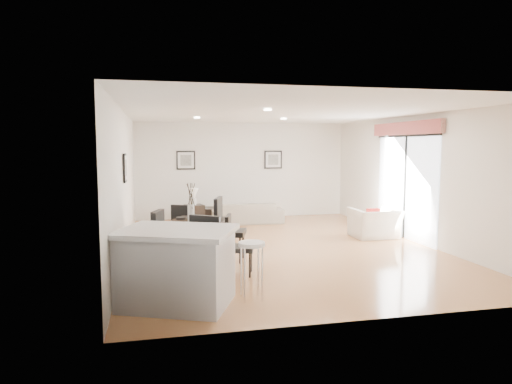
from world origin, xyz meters
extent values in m
plane|color=#B9804C|center=(0.00, 0.00, 0.00)|extent=(8.00, 8.00, 0.00)
cube|color=white|center=(0.00, 4.00, 1.35)|extent=(6.00, 0.04, 2.70)
cube|color=white|center=(0.00, -4.00, 1.35)|extent=(6.00, 0.04, 2.70)
cube|color=white|center=(-3.00, 0.00, 1.35)|extent=(0.04, 8.00, 2.70)
cube|color=white|center=(3.00, 0.00, 1.35)|extent=(0.04, 8.00, 2.70)
cube|color=white|center=(0.00, 0.00, 2.70)|extent=(6.00, 8.00, 0.02)
imported|color=gray|center=(-0.07, 2.96, 0.27)|extent=(1.92, 0.83, 0.55)
imported|color=silver|center=(2.34, 0.46, 0.32)|extent=(1.00, 0.88, 0.65)
imported|color=#325323|center=(5.49, -0.01, 0.35)|extent=(0.77, 0.72, 0.70)
imported|color=#325323|center=(5.85, 1.79, 0.29)|extent=(0.43, 0.43, 0.58)
cube|color=black|center=(-1.87, -1.33, 0.73)|extent=(1.54, 2.04, 0.06)
cylinder|color=black|center=(-2.56, -1.97, 0.35)|extent=(0.07, 0.07, 0.70)
cylinder|color=black|center=(-1.92, -0.39, 0.35)|extent=(0.07, 0.07, 0.70)
cylinder|color=black|center=(-1.83, -2.27, 0.35)|extent=(0.07, 0.07, 0.70)
cylinder|color=black|center=(-1.19, -0.69, 0.35)|extent=(0.07, 0.07, 0.70)
cube|color=black|center=(-2.61, -1.79, 0.48)|extent=(0.60, 0.60, 0.08)
cube|color=black|center=(-2.41, -1.85, 0.79)|extent=(0.19, 0.48, 0.58)
cylinder|color=black|center=(-2.74, -1.55, 0.22)|extent=(0.04, 0.04, 0.44)
cylinder|color=black|center=(-2.37, -1.66, 0.22)|extent=(0.04, 0.04, 0.44)
cylinder|color=black|center=(-2.84, -1.92, 0.22)|extent=(0.04, 0.04, 0.44)
cylinder|color=black|center=(-2.48, -2.02, 0.22)|extent=(0.04, 0.04, 0.44)
cube|color=black|center=(-2.61, -0.87, 0.43)|extent=(0.55, 0.55, 0.07)
cube|color=black|center=(-2.43, -0.93, 0.70)|extent=(0.20, 0.42, 0.51)
cylinder|color=black|center=(-2.71, -0.66, 0.20)|extent=(0.03, 0.03, 0.39)
cylinder|color=black|center=(-2.39, -0.77, 0.20)|extent=(0.03, 0.03, 0.39)
cylinder|color=black|center=(-2.82, -0.97, 0.20)|extent=(0.03, 0.03, 0.39)
cylinder|color=black|center=(-2.50, -1.09, 0.20)|extent=(0.03, 0.03, 0.39)
cube|color=black|center=(-1.14, -1.79, 0.43)|extent=(0.53, 0.53, 0.07)
cube|color=black|center=(-1.32, -1.74, 0.70)|extent=(0.17, 0.43, 0.51)
cylinder|color=black|center=(-1.03, -1.99, 0.20)|extent=(0.03, 0.03, 0.39)
cylinder|color=black|center=(-1.35, -1.90, 0.20)|extent=(0.03, 0.03, 0.39)
cylinder|color=black|center=(-0.94, -1.67, 0.20)|extent=(0.03, 0.03, 0.39)
cylinder|color=black|center=(-1.26, -1.58, 0.20)|extent=(0.03, 0.03, 0.39)
cube|color=black|center=(-1.14, -0.87, 0.51)|extent=(0.64, 0.64, 0.09)
cube|color=black|center=(-1.35, -0.80, 0.83)|extent=(0.22, 0.50, 0.61)
cylinder|color=black|center=(-1.02, -1.12, 0.23)|extent=(0.04, 0.04, 0.46)
cylinder|color=black|center=(-1.39, -1.00, 0.23)|extent=(0.04, 0.04, 0.46)
cylinder|color=black|center=(-0.89, -0.75, 0.23)|extent=(0.04, 0.04, 0.46)
cylinder|color=black|center=(-1.27, -0.62, 0.23)|extent=(0.04, 0.04, 0.46)
cube|color=black|center=(-1.87, -2.55, 0.48)|extent=(0.66, 0.66, 0.08)
cube|color=black|center=(-1.76, -2.38, 0.78)|extent=(0.43, 0.32, 0.57)
cylinder|color=black|center=(-2.13, -2.60, 0.22)|extent=(0.04, 0.04, 0.44)
cylinder|color=black|center=(-1.92, -2.29, 0.22)|extent=(0.04, 0.04, 0.44)
cylinder|color=black|center=(-1.83, -2.81, 0.22)|extent=(0.04, 0.04, 0.44)
cylinder|color=black|center=(-1.62, -2.50, 0.22)|extent=(0.04, 0.04, 0.44)
cube|color=black|center=(-1.87, -0.11, 0.43)|extent=(0.58, 0.58, 0.07)
cube|color=black|center=(-1.97, -0.27, 0.69)|extent=(0.40, 0.26, 0.51)
cylinder|color=black|center=(-1.65, -0.05, 0.19)|extent=(0.03, 0.03, 0.39)
cylinder|color=black|center=(-1.81, -0.34, 0.19)|extent=(0.03, 0.03, 0.39)
cylinder|color=black|center=(-1.94, 0.12, 0.19)|extent=(0.03, 0.03, 0.39)
cylinder|color=black|center=(-2.10, -0.17, 0.19)|extent=(0.03, 0.03, 0.39)
cylinder|color=white|center=(-1.87, -1.33, 0.93)|extent=(0.11, 0.11, 0.33)
cylinder|color=#332416|center=(-1.59, -1.33, 0.77)|extent=(0.32, 0.32, 0.01)
cylinder|color=black|center=(-1.59, -1.33, 0.80)|extent=(0.17, 0.17, 0.05)
cylinder|color=#332416|center=(-2.02, -0.88, 0.77)|extent=(0.32, 0.32, 0.01)
cylinder|color=black|center=(-2.02, -0.88, 0.80)|extent=(0.17, 0.17, 0.05)
cylinder|color=#332416|center=(-2.02, -1.78, 0.77)|extent=(0.32, 0.32, 0.01)
cylinder|color=black|center=(-2.02, -1.78, 0.80)|extent=(0.17, 0.17, 0.05)
cube|color=black|center=(-1.35, 3.41, 0.19)|extent=(1.08, 0.79, 0.39)
cube|color=black|center=(-1.49, 2.67, 0.28)|extent=(0.51, 0.51, 0.57)
cylinder|color=white|center=(-1.49, 2.67, 0.66)|extent=(0.10, 0.10, 0.18)
cone|color=white|center=(-1.49, 2.67, 0.86)|extent=(0.22, 0.22, 0.24)
cube|color=#A31C15|center=(2.25, 0.37, 0.52)|extent=(0.31, 0.13, 0.30)
cube|color=#BCBCBE|center=(-2.19, -2.98, 0.46)|extent=(1.59, 1.41, 0.93)
cube|color=silver|center=(-2.19, -2.98, 0.96)|extent=(1.73, 1.56, 0.07)
cylinder|color=white|center=(-1.20, -2.98, 0.75)|extent=(0.35, 0.35, 0.05)
cylinder|color=silver|center=(-1.09, -2.86, 0.38)|extent=(0.03, 0.03, 0.75)
cylinder|color=silver|center=(-1.32, -2.86, 0.38)|extent=(0.03, 0.03, 0.75)
cylinder|color=silver|center=(-1.32, -3.10, 0.38)|extent=(0.03, 0.03, 0.75)
cylinder|color=silver|center=(-1.09, -3.10, 0.38)|extent=(0.03, 0.03, 0.75)
cube|color=black|center=(-1.60, 3.97, 1.65)|extent=(0.52, 0.03, 0.52)
cube|color=white|center=(-1.60, 3.97, 1.65)|extent=(0.44, 0.04, 0.44)
cube|color=#60615B|center=(-1.60, 3.97, 1.65)|extent=(0.30, 0.04, 0.30)
cube|color=black|center=(0.90, 3.97, 1.65)|extent=(0.52, 0.03, 0.52)
cube|color=white|center=(0.90, 3.97, 1.65)|extent=(0.44, 0.04, 0.44)
cube|color=#60615B|center=(0.90, 3.97, 1.65)|extent=(0.30, 0.04, 0.30)
cube|color=black|center=(-2.97, -0.20, 1.65)|extent=(0.03, 0.52, 0.52)
cube|color=white|center=(-2.97, -0.20, 1.65)|extent=(0.04, 0.44, 0.44)
cube|color=#60615B|center=(-2.97, -0.20, 1.65)|extent=(0.04, 0.30, 0.30)
cube|color=white|center=(2.98, 0.30, 1.12)|extent=(0.02, 2.40, 2.25)
cube|color=black|center=(2.96, 0.30, 1.12)|extent=(0.03, 0.05, 2.25)
cube|color=black|center=(2.96, 0.30, 2.27)|extent=(0.03, 2.50, 0.05)
cube|color=maroon|center=(2.92, 0.30, 2.43)|extent=(0.10, 2.70, 0.28)
plane|color=gray|center=(5.00, 0.30, 0.00)|extent=(6.00, 6.00, 0.00)
cube|color=brown|center=(6.05, 2.70, 1.00)|extent=(0.35, 0.35, 2.00)
camera|label=1|loc=(-2.43, -8.80, 2.05)|focal=32.00mm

